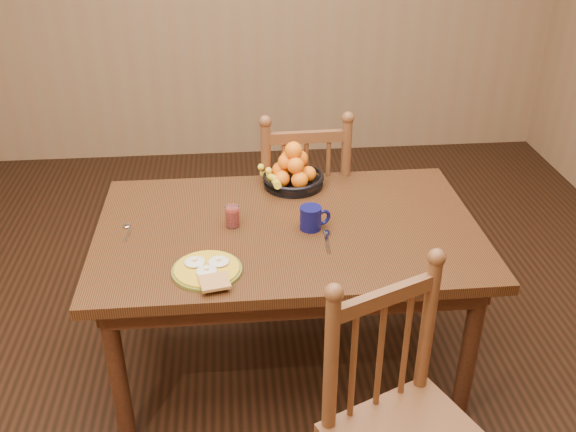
{
  "coord_description": "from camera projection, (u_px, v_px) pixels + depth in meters",
  "views": [
    {
      "loc": [
        -0.21,
        -2.31,
        2.11
      ],
      "look_at": [
        0.0,
        0.0,
        0.8
      ],
      "focal_mm": 40.0,
      "sensor_mm": 36.0,
      "label": 1
    }
  ],
  "objects": [
    {
      "name": "coffee_mug",
      "position": [
        312.0,
        218.0,
        2.65
      ],
      "size": [
        0.13,
        0.09,
        0.1
      ],
      "color": "#0A0C3B",
      "rests_on": "dining_table"
    },
    {
      "name": "chair_far",
      "position": [
        301.0,
        205.0,
        3.36
      ],
      "size": [
        0.49,
        0.47,
        1.04
      ],
      "rotation": [
        0.0,
        0.0,
        3.17
      ],
      "color": "#533319",
      "rests_on": "ground"
    },
    {
      "name": "fork",
      "position": [
        327.0,
        240.0,
        2.59
      ],
      "size": [
        0.04,
        0.18,
        0.0
      ],
      "rotation": [
        0.0,
        0.0,
        -0.06
      ],
      "color": "silver",
      "rests_on": "dining_table"
    },
    {
      "name": "breakfast_plate",
      "position": [
        207.0,
        270.0,
        2.39
      ],
      "size": [
        0.26,
        0.3,
        0.04
      ],
      "color": "#59601E",
      "rests_on": "dining_table"
    },
    {
      "name": "juice_glass",
      "position": [
        232.0,
        217.0,
        2.67
      ],
      "size": [
        0.06,
        0.06,
        0.09
      ],
      "color": "silver",
      "rests_on": "dining_table"
    },
    {
      "name": "fruit_bowl",
      "position": [
        292.0,
        172.0,
        2.99
      ],
      "size": [
        0.32,
        0.29,
        0.22
      ],
      "color": "black",
      "rests_on": "dining_table"
    },
    {
      "name": "spoon",
      "position": [
        127.0,
        228.0,
        2.67
      ],
      "size": [
        0.04,
        0.16,
        0.01
      ],
      "rotation": [
        0.0,
        0.0,
        -0.12
      ],
      "color": "silver",
      "rests_on": "dining_table"
    },
    {
      "name": "dining_table",
      "position": [
        288.0,
        244.0,
        2.73
      ],
      "size": [
        1.6,
        1.0,
        0.75
      ],
      "color": "black",
      "rests_on": "ground"
    },
    {
      "name": "room",
      "position": [
        288.0,
        88.0,
        2.4
      ],
      "size": [
        4.52,
        5.02,
        2.72
      ],
      "color": "black",
      "rests_on": "ground"
    }
  ]
}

